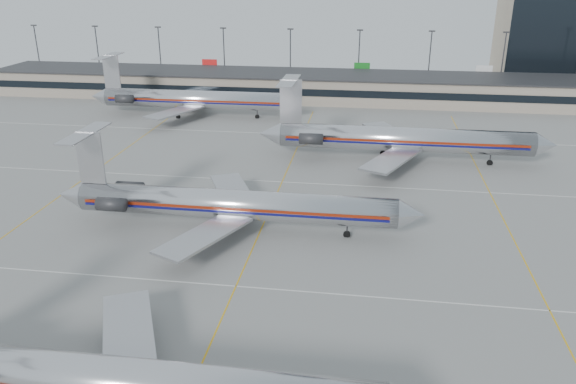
# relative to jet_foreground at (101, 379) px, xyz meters

# --- Properties ---
(ground) EXTENTS (260.00, 260.00, 0.00)m
(ground) POSITION_rel_jet_foreground_xyz_m (5.03, 8.59, -3.31)
(ground) COLOR gray
(ground) RESTS_ON ground
(apron_markings) EXTENTS (160.00, 0.15, 0.02)m
(apron_markings) POSITION_rel_jet_foreground_xyz_m (5.03, 18.59, -3.30)
(apron_markings) COLOR silver
(apron_markings) RESTS_ON ground
(terminal) EXTENTS (162.00, 17.00, 6.25)m
(terminal) POSITION_rel_jet_foreground_xyz_m (5.03, 106.56, -0.15)
(terminal) COLOR gray
(terminal) RESTS_ON ground
(light_mast_row) EXTENTS (163.60, 0.40, 15.28)m
(light_mast_row) POSITION_rel_jet_foreground_xyz_m (5.03, 120.59, 5.27)
(light_mast_row) COLOR #38383D
(light_mast_row) RESTS_ON ground
(distant_building) EXTENTS (30.00, 20.00, 25.00)m
(distant_building) POSITION_rel_jet_foreground_xyz_m (67.03, 136.59, 9.19)
(distant_building) COLOR tan
(distant_building) RESTS_ON ground
(jet_foreground) EXTENTS (43.61, 25.68, 11.41)m
(jet_foreground) POSITION_rel_jet_foreground_xyz_m (0.00, 0.00, 0.00)
(jet_foreground) COLOR silver
(jet_foreground) RESTS_ON ground
(jet_second_row) EXTENTS (45.01, 26.50, 11.78)m
(jet_second_row) POSITION_rel_jet_foreground_xyz_m (1.10, 31.38, 0.11)
(jet_second_row) COLOR silver
(jet_second_row) RESTS_ON ground
(jet_third_row) EXTENTS (47.96, 29.50, 13.12)m
(jet_third_row) POSITION_rel_jet_foreground_xyz_m (22.25, 61.16, 0.50)
(jet_third_row) COLOR silver
(jet_third_row) RESTS_ON ground
(jet_back_row) EXTENTS (46.62, 28.68, 12.75)m
(jet_back_row) POSITION_rel_jet_foreground_xyz_m (-20.68, 85.75, 0.39)
(jet_back_row) COLOR silver
(jet_back_row) RESTS_ON ground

